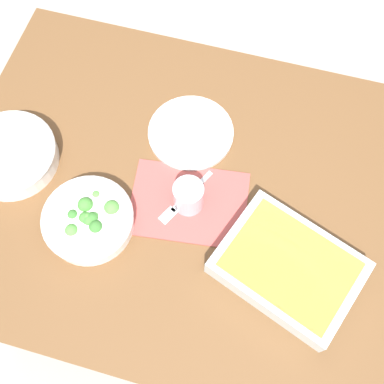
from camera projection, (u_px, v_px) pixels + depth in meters
ground_plane at (192, 269)px, 1.85m from camera, size 6.00×6.00×0.00m
dining_table at (192, 206)px, 1.25m from camera, size 1.20×0.90×0.74m
placemat at (190, 203)px, 1.16m from camera, size 0.30×0.23×0.00m
stew_bowl at (10, 155)px, 1.18m from camera, size 0.23×0.23×0.06m
broccoli_bowl at (89, 220)px, 1.11m from camera, size 0.21×0.21×0.07m
baking_dish at (288, 267)px, 1.06m from camera, size 0.36×0.31×0.06m
drink_cup at (190, 197)px, 1.12m from camera, size 0.07×0.07×0.08m
side_plate at (191, 133)px, 1.23m from camera, size 0.22×0.22×0.01m
spoon_by_stew at (31, 156)px, 1.21m from camera, size 0.16×0.11×0.01m
fork_on_table at (183, 201)px, 1.16m from camera, size 0.10×0.17×0.01m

